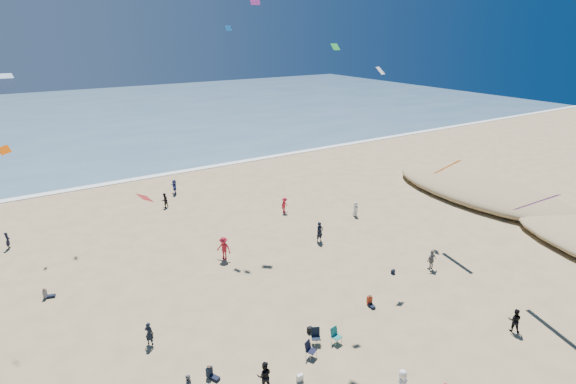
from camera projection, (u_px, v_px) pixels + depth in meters
ocean at (60, 119)px, 94.75m from camera, size 220.00×100.00×0.06m
surf_line at (113, 183)px, 55.05m from camera, size 220.00×1.20×0.08m
standing_flyers at (273, 260)px, 34.97m from camera, size 30.37×40.88×1.94m
seated_group at (279, 371)px, 24.17m from camera, size 19.54×28.07×0.84m
chair_cluster at (321, 341)px, 26.42m from camera, size 2.74×1.61×1.00m
white_tote at (300, 378)px, 24.03m from camera, size 0.35×0.20×0.40m
black_backpack at (310, 330)px, 27.88m from camera, size 0.30×0.22×0.38m
navy_bag at (393, 272)px, 34.61m from camera, size 0.28×0.18×0.34m
kites_aloft at (370, 95)px, 29.24m from camera, size 46.16×45.26×29.08m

